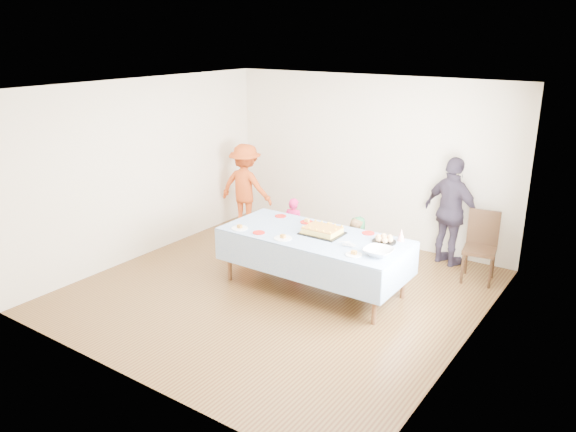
% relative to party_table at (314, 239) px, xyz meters
% --- Properties ---
extents(ground, '(5.00, 5.00, 0.00)m').
position_rel_party_table_xyz_m(ground, '(-0.34, -0.31, -0.72)').
color(ground, '#4C2A15').
rests_on(ground, ground).
extents(room_walls, '(5.04, 5.04, 2.72)m').
position_rel_party_table_xyz_m(room_walls, '(-0.29, -0.31, 1.05)').
color(room_walls, beige).
rests_on(room_walls, ground).
extents(party_table, '(2.50, 1.10, 0.78)m').
position_rel_party_table_xyz_m(party_table, '(0.00, 0.00, 0.00)').
color(party_table, '#54321C').
rests_on(party_table, ground).
extents(birthday_cake, '(0.54, 0.41, 0.09)m').
position_rel_party_table_xyz_m(birthday_cake, '(0.08, 0.09, 0.10)').
color(birthday_cake, black).
rests_on(birthday_cake, party_table).
extents(rolls_tray, '(0.31, 0.31, 0.09)m').
position_rel_party_table_xyz_m(rolls_tray, '(0.89, 0.27, 0.09)').
color(rolls_tray, black).
rests_on(rolls_tray, party_table).
extents(punch_bowl, '(0.35, 0.35, 0.09)m').
position_rel_party_table_xyz_m(punch_bowl, '(1.02, -0.17, 0.10)').
color(punch_bowl, silver).
rests_on(punch_bowl, party_table).
extents(party_hat, '(0.10, 0.10, 0.16)m').
position_rel_party_table_xyz_m(party_hat, '(1.04, 0.44, 0.14)').
color(party_hat, silver).
rests_on(party_hat, party_table).
extents(fork_pile, '(0.24, 0.18, 0.07)m').
position_rel_party_table_xyz_m(fork_pile, '(0.57, -0.12, 0.09)').
color(fork_pile, white).
rests_on(fork_pile, party_table).
extents(plate_red_far_a, '(0.16, 0.16, 0.01)m').
position_rel_party_table_xyz_m(plate_red_far_a, '(-0.81, 0.37, 0.06)').
color(plate_red_far_a, red).
rests_on(plate_red_far_a, party_table).
extents(plate_red_far_b, '(0.19, 0.19, 0.01)m').
position_rel_party_table_xyz_m(plate_red_far_b, '(-0.34, 0.36, 0.06)').
color(plate_red_far_b, red).
rests_on(plate_red_far_b, party_table).
extents(plate_red_far_c, '(0.17, 0.17, 0.01)m').
position_rel_party_table_xyz_m(plate_red_far_c, '(0.01, 0.39, 0.06)').
color(plate_red_far_c, red).
rests_on(plate_red_far_c, party_table).
extents(plate_red_far_d, '(0.17, 0.17, 0.01)m').
position_rel_party_table_xyz_m(plate_red_far_d, '(0.57, 0.45, 0.06)').
color(plate_red_far_d, red).
rests_on(plate_red_far_d, party_table).
extents(plate_red_near, '(0.16, 0.16, 0.01)m').
position_rel_party_table_xyz_m(plate_red_near, '(-0.64, -0.36, 0.06)').
color(plate_red_near, red).
rests_on(plate_red_near, party_table).
extents(plate_white_left, '(0.23, 0.23, 0.01)m').
position_rel_party_table_xyz_m(plate_white_left, '(-0.96, -0.37, 0.06)').
color(plate_white_left, white).
rests_on(plate_white_left, party_table).
extents(plate_white_mid, '(0.23, 0.23, 0.01)m').
position_rel_party_table_xyz_m(plate_white_mid, '(-0.25, -0.36, 0.06)').
color(plate_white_mid, white).
rests_on(plate_white_mid, party_table).
extents(plate_white_right, '(0.20, 0.20, 0.01)m').
position_rel_party_table_xyz_m(plate_white_right, '(0.78, -0.33, 0.06)').
color(plate_white_right, white).
rests_on(plate_white_right, party_table).
extents(dining_chair, '(0.49, 0.49, 0.99)m').
position_rel_party_table_xyz_m(dining_chair, '(1.75, 1.60, -0.18)').
color(dining_chair, black).
rests_on(dining_chair, ground).
extents(toddler_left, '(0.35, 0.25, 0.90)m').
position_rel_party_table_xyz_m(toddler_left, '(-0.94, 0.92, -0.27)').
color(toddler_left, '#DA1B5C').
rests_on(toddler_left, ground).
extents(toddler_mid, '(0.45, 0.32, 0.86)m').
position_rel_party_table_xyz_m(toddler_mid, '(0.25, 0.77, -0.30)').
color(toddler_mid, '#236938').
rests_on(toddler_mid, ground).
extents(toddler_right, '(0.47, 0.41, 0.85)m').
position_rel_party_table_xyz_m(toddler_right, '(0.24, 0.72, -0.30)').
color(toddler_right, tan).
rests_on(toddler_right, ground).
extents(adult_left, '(1.04, 0.69, 1.51)m').
position_rel_party_table_xyz_m(adult_left, '(-2.29, 1.42, 0.03)').
color(adult_left, '#BF4617').
rests_on(adult_left, ground).
extents(adult_right, '(1.03, 0.70, 1.63)m').
position_rel_party_table_xyz_m(adult_right, '(1.20, 1.89, 0.09)').
color(adult_right, '#332A3A').
rests_on(adult_right, ground).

